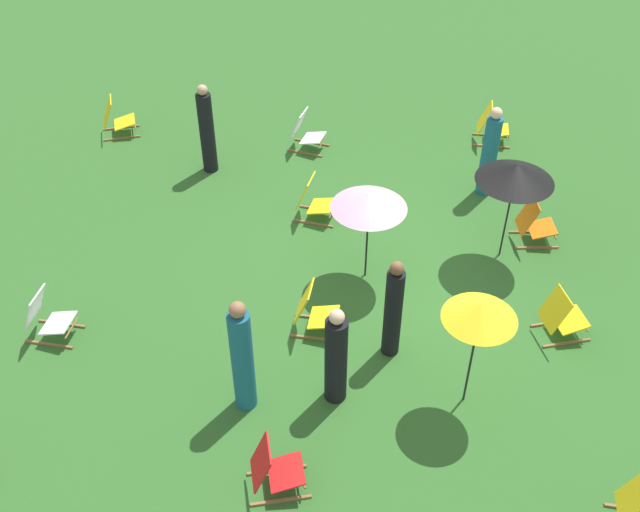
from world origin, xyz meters
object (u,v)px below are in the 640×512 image
deckchair_1 (313,200)px  deckchair_10 (306,132)px  person_0 (489,154)px  deckchair_2 (273,469)px  umbrella_1 (516,173)px  deckchair_4 (534,224)px  deckchair_7 (562,317)px  person_2 (242,358)px  person_3 (393,311)px  deckchair_5 (314,311)px  deckchair_8 (491,126)px  deckchair_0 (116,119)px  deckchair_9 (47,317)px  umbrella_2 (481,311)px  person_1 (336,358)px  person_4 (207,131)px  umbrella_0 (369,201)px

deckchair_1 → deckchair_10: same height
deckchair_1 → person_0: person_0 is taller
deckchair_2 → umbrella_1: 5.93m
deckchair_4 → deckchair_7: 2.26m
person_2 → person_3: person_2 is taller
deckchair_1 → deckchair_5: size_ratio=1.02×
deckchair_2 → deckchair_10: bearing=-11.3°
deckchair_8 → deckchair_10: bearing=102.7°
deckchair_0 → deckchair_7: 9.79m
deckchair_9 → umbrella_1: 7.49m
umbrella_2 → person_1: (0.00, 1.78, -0.93)m
deckchair_8 → deckchair_10: (-0.40, 3.80, 0.00)m
deckchair_2 → person_0: person_0 is taller
deckchair_10 → person_3: (-5.56, -1.52, 0.45)m
deckchair_0 → umbrella_1: 8.43m
umbrella_1 → deckchair_8: bearing=-4.9°
umbrella_1 → person_4: (2.44, 5.32, -0.80)m
person_3 → person_0: bearing=72.0°
deckchair_8 → deckchair_9: 9.40m
deckchair_10 → umbrella_1: bearing=-115.9°
deckchair_5 → umbrella_2: 2.83m
deckchair_4 → deckchair_9: (-2.53, 7.67, 0.00)m
deckchair_0 → person_1: bearing=-160.9°
person_1 → deckchair_4: bearing=64.7°
deckchair_9 → umbrella_0: umbrella_0 is taller
person_3 → person_4: 5.79m
person_0 → umbrella_2: bearing=74.0°
deckchair_2 → umbrella_0: bearing=-27.7°
umbrella_2 → deckchair_9: bearing=80.4°
deckchair_5 → person_1: bearing=-156.8°
deckchair_10 → umbrella_2: umbrella_2 is taller
deckchair_7 → deckchair_9: same height
deckchair_9 → deckchair_10: same height
deckchair_8 → person_3: size_ratio=0.49×
deckchair_1 → person_2: (-4.28, 0.75, 0.54)m
umbrella_1 → person_4: umbrella_1 is taller
person_0 → person_2: 6.50m
deckchair_8 → deckchair_2: bearing=162.2°
deckchair_5 → person_4: person_4 is taller
deckchair_2 → deckchair_9: 4.37m
deckchair_7 → deckchair_9: bearing=78.5°
deckchair_4 → deckchair_2: bearing=137.3°
deckchair_5 → deckchair_4: bearing=-50.7°
deckchair_9 → person_0: person_0 is taller
deckchair_1 → deckchair_9: bearing=142.7°
deckchair_8 → umbrella_2: size_ratio=0.45×
deckchair_7 → deckchair_8: size_ratio=1.02×
deckchair_2 → person_3: 2.83m
deckchair_0 → person_3: (-5.98, -5.51, 0.45)m
deckchair_8 → deckchair_7: bearing=-170.4°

